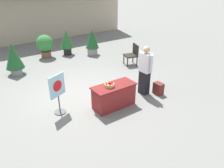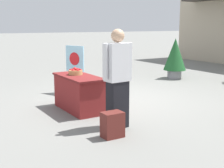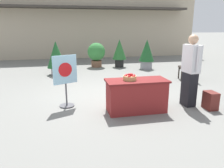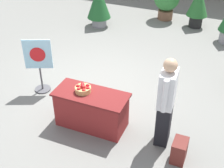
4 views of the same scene
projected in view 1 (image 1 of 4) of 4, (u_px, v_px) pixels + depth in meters
ground_plane at (85, 94)px, 7.80m from camera, size 120.00×120.00×0.00m
storefront_building at (17, 0)px, 14.18m from camera, size 13.56×4.79×4.78m
display_table at (114, 96)px, 6.92m from camera, size 1.40×0.62×0.75m
apple_basket at (109, 85)px, 6.65m from camera, size 0.30×0.30×0.16m
person_visitor at (145, 70)px, 7.48m from camera, size 0.29×0.61×1.73m
backpack at (158, 88)px, 7.73m from camera, size 0.24×0.34×0.42m
poster_board at (58, 93)px, 6.44m from camera, size 0.56×0.36×1.26m
patio_chair at (133, 54)px, 10.17m from camera, size 0.69×0.69×0.97m
potted_plant_near_left at (45, 44)px, 11.06m from camera, size 0.85×0.85×1.16m
potted_plant_near_right at (14, 57)px, 9.04m from camera, size 0.75×0.75×1.36m
potted_plant_far_left at (67, 41)px, 11.38m from camera, size 0.66×0.66×1.33m
potted_plant_far_right at (92, 41)px, 11.40m from camera, size 0.69×0.69×1.35m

